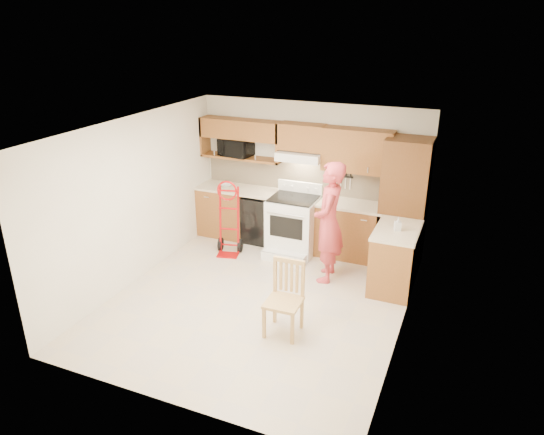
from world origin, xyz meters
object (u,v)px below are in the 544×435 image
Objects in this scene: hand_truck at (228,222)px; person at (329,222)px; dining_chair at (283,300)px; microwave at (236,147)px; range at (292,221)px.

person is at bearing -19.25° from hand_truck.
person is 1.93× the size of dining_chair.
microwave is at bearing 93.17° from hand_truck.
microwave is 0.49× the size of range.
microwave reaches higher than hand_truck.
hand_truck is 2.49m from dining_chair.
microwave is 0.48× the size of hand_truck.
hand_truck is at bearing -66.36° from microwave.
dining_chair is at bearing -59.93° from hand_truck.
range is at bearing 106.64° from dining_chair.
person is at bearing -37.89° from range.
person reaches higher than range.
person reaches higher than dining_chair.
person reaches higher than hand_truck.
microwave is at bearing 124.96° from dining_chair.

